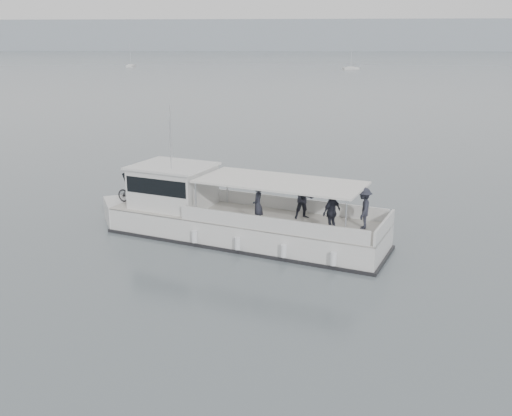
{
  "coord_description": "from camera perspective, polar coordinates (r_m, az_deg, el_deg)",
  "views": [
    {
      "loc": [
        6.65,
        -22.17,
        9.1
      ],
      "look_at": [
        4.86,
        3.29,
        1.6
      ],
      "focal_mm": 40.0,
      "sensor_mm": 36.0,
      "label": 1
    }
  ],
  "objects": [
    {
      "name": "moored_fleet",
      "position": [
        230.33,
        -6.59,
        14.09
      ],
      "size": [
        417.17,
        269.63,
        10.3
      ],
      "color": "silver",
      "rests_on": "ground"
    },
    {
      "name": "tour_boat",
      "position": [
        27.38,
        -3.54,
        -0.79
      ],
      "size": [
        14.72,
        8.16,
        6.31
      ],
      "rotation": [
        0.0,
        0.0,
        -0.36
      ],
      "color": "silver",
      "rests_on": "ground"
    },
    {
      "name": "headland",
      "position": [
        582.23,
        3.51,
        16.82
      ],
      "size": [
        1400.0,
        90.0,
        28.0
      ],
      "primitive_type": "cube",
      "color": "#939EA8",
      "rests_on": "ground"
    },
    {
      "name": "ground",
      "position": [
        24.87,
        -11.84,
        -5.45
      ],
      "size": [
        1400.0,
        1400.0,
        0.0
      ],
      "primitive_type": "plane",
      "color": "#535C61",
      "rests_on": "ground"
    }
  ]
}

